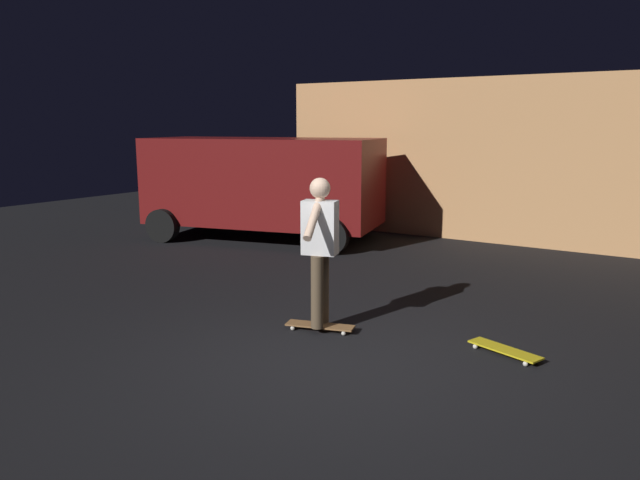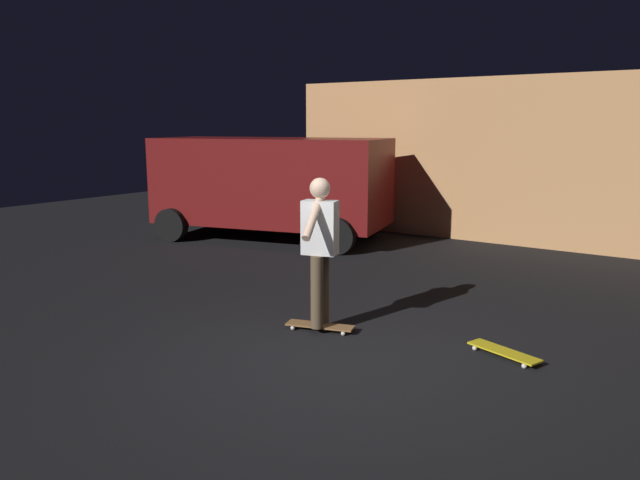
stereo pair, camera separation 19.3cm
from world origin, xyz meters
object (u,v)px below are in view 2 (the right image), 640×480
(skateboard_ridden, at_px, (320,326))
(parked_van, at_px, (271,182))
(skateboard_spare, at_px, (504,352))
(skater, at_px, (320,241))

(skateboard_ridden, bearing_deg, parked_van, 134.48)
(skateboard_ridden, bearing_deg, skateboard_spare, 10.91)
(skateboard_ridden, relative_size, skater, 0.48)
(skateboard_ridden, relative_size, skateboard_spare, 1.00)
(skateboard_spare, bearing_deg, skateboard_ridden, -169.09)
(parked_van, bearing_deg, skateboard_ridden, -45.52)
(parked_van, height_order, skateboard_spare, parked_van)
(skater, bearing_deg, skateboard_ridden, 45.00)
(skateboard_spare, bearing_deg, skater, -169.09)
(skater, bearing_deg, parked_van, 134.48)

